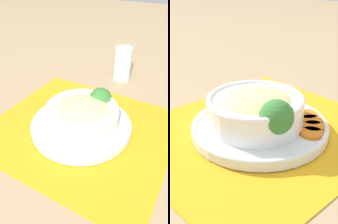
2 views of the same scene
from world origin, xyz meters
TOP-DOWN VIEW (x-y plane):
  - ground_plane at (0.00, 0.00)m, footprint 4.00×4.00m
  - placemat at (0.00, 0.00)m, footprint 0.52×0.47m
  - plate at (0.00, 0.00)m, footprint 0.27×0.27m
  - bowl at (0.01, -0.01)m, footprint 0.19×0.19m
  - broccoli_floret at (0.03, 0.06)m, footprint 0.06×0.06m
  - carrot_slice_near at (-0.03, 0.10)m, footprint 0.04×0.04m
  - carrot_slice_middle at (-0.06, 0.09)m, footprint 0.04×0.04m
  - carrot_slice_far at (-0.08, 0.07)m, footprint 0.04×0.04m
  - carrot_slice_extra at (-0.09, 0.05)m, footprint 0.04×0.04m

SIDE VIEW (x-z plane):
  - ground_plane at x=0.00m, z-range 0.00..0.00m
  - placemat at x=0.00m, z-range 0.00..0.00m
  - plate at x=0.00m, z-range 0.00..0.03m
  - carrot_slice_near at x=-0.03m, z-range 0.02..0.03m
  - carrot_slice_middle at x=-0.06m, z-range 0.02..0.03m
  - carrot_slice_far at x=-0.08m, z-range 0.02..0.03m
  - carrot_slice_extra at x=-0.09m, z-range 0.02..0.03m
  - bowl at x=0.01m, z-range 0.02..0.09m
  - broccoli_floret at x=0.03m, z-range 0.03..0.11m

